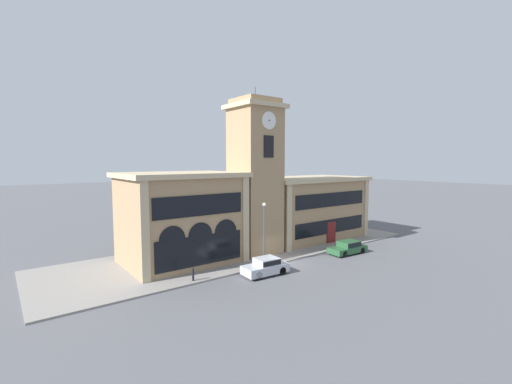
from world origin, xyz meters
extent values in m
plane|color=#56565B|center=(0.00, 0.00, 0.00)|extent=(300.00, 300.00, 0.00)
cube|color=gray|center=(0.00, 6.15, 0.07)|extent=(42.10, 12.30, 0.15)
cube|color=#9E7F5B|center=(0.00, 4.68, 7.68)|extent=(4.43, 4.43, 15.36)
cube|color=tan|center=(0.00, 4.68, 15.59)|extent=(5.13, 5.13, 0.45)
cube|color=#9E7F5B|center=(0.00, 4.68, 16.11)|extent=(4.07, 4.07, 0.60)
cylinder|color=#4C4C51|center=(0.00, 4.68, 17.01)|extent=(0.10, 0.10, 1.20)
cylinder|color=silver|center=(0.00, 2.41, 13.98)|extent=(1.77, 0.10, 1.77)
cylinder|color=black|center=(0.00, 2.34, 13.98)|extent=(0.14, 0.04, 0.14)
cylinder|color=silver|center=(2.26, 4.68, 13.98)|extent=(0.10, 1.77, 1.77)
cylinder|color=black|center=(2.33, 4.68, 13.98)|extent=(0.04, 0.14, 0.14)
cube|color=black|center=(0.00, 2.42, 11.39)|extent=(1.24, 0.10, 2.20)
cube|color=#9E7F5B|center=(-7.81, 6.38, 4.20)|extent=(10.58, 7.84, 8.40)
cube|color=tan|center=(-7.81, 6.38, 8.63)|extent=(11.28, 8.54, 0.45)
cube|color=tan|center=(-12.75, 2.40, 4.20)|extent=(0.70, 0.16, 8.40)
cube|color=tan|center=(-2.86, 2.40, 4.20)|extent=(0.70, 0.16, 8.40)
cube|color=black|center=(-7.81, 2.42, 6.05)|extent=(8.68, 0.10, 1.85)
cube|color=black|center=(-7.81, 2.42, 2.02)|extent=(8.47, 0.10, 2.69)
cylinder|color=black|center=(-10.45, 2.41, 3.36)|extent=(2.33, 0.06, 2.33)
cylinder|color=black|center=(-7.81, 2.41, 3.36)|extent=(2.33, 0.06, 2.33)
cylinder|color=black|center=(-5.16, 2.41, 3.36)|extent=(2.33, 0.06, 2.33)
cube|color=#9E7F5B|center=(9.78, 6.38, 3.73)|extent=(14.54, 7.84, 7.46)
cube|color=tan|center=(9.78, 6.38, 7.68)|extent=(15.24, 8.54, 0.45)
cube|color=tan|center=(2.86, 2.40, 3.73)|extent=(0.70, 0.16, 7.46)
cube|color=tan|center=(16.70, 2.40, 3.73)|extent=(0.70, 0.16, 7.46)
cube|color=black|center=(9.78, 2.42, 5.37)|extent=(11.92, 0.10, 1.64)
cube|color=maroon|center=(9.78, 2.41, 1.34)|extent=(1.50, 0.12, 2.68)
cube|color=black|center=(9.78, 2.42, 2.15)|extent=(11.92, 0.10, 1.67)
cube|color=#B2B7C1|center=(-3.67, -1.58, 0.57)|extent=(4.16, 2.11, 0.74)
cube|color=#B2B7C1|center=(-3.50, -1.59, 1.22)|extent=(2.05, 1.78, 0.56)
cube|color=black|center=(-3.50, -1.59, 1.22)|extent=(1.98, 1.82, 0.42)
cylinder|color=black|center=(-4.97, -2.30, 0.36)|extent=(0.72, 0.27, 0.71)
cylinder|color=black|center=(-4.86, -0.69, 0.36)|extent=(0.72, 0.27, 0.71)
cylinder|color=black|center=(-2.47, -2.48, 0.36)|extent=(0.72, 0.27, 0.71)
cylinder|color=black|center=(-2.36, -0.86, 0.36)|extent=(0.72, 0.27, 0.71)
cube|color=#285633|center=(7.74, -1.58, 0.49)|extent=(4.52, 2.15, 0.61)
cube|color=#285633|center=(7.91, -1.59, 1.08)|extent=(2.22, 1.81, 0.57)
cube|color=black|center=(7.91, -1.59, 1.08)|extent=(2.14, 1.84, 0.43)
cylinder|color=black|center=(6.32, -2.30, 0.33)|extent=(0.68, 0.27, 0.67)
cylinder|color=black|center=(6.43, -0.68, 0.33)|extent=(0.68, 0.27, 0.67)
cylinder|color=black|center=(9.04, -2.49, 0.33)|extent=(0.68, 0.27, 0.67)
cylinder|color=black|center=(9.15, -0.87, 0.33)|extent=(0.68, 0.27, 0.67)
cylinder|color=#4C4C51|center=(-1.96, 0.67, 2.91)|extent=(0.12, 0.12, 5.52)
sphere|color=silver|center=(-1.96, 0.67, 5.85)|extent=(0.36, 0.36, 0.36)
cylinder|color=black|center=(-9.54, 0.56, 0.60)|extent=(0.18, 0.18, 0.90)
sphere|color=black|center=(-9.54, 0.56, 1.13)|extent=(0.16, 0.16, 0.16)
camera|label=1|loc=(-22.02, -24.24, 9.90)|focal=24.00mm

